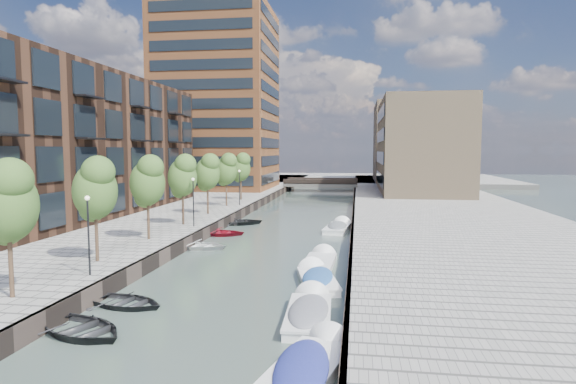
% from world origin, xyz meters
% --- Properties ---
extents(water, '(300.00, 300.00, 0.00)m').
position_xyz_m(water, '(0.00, 40.00, 0.00)').
color(water, '#38473F').
rests_on(water, ground).
extents(quay_left, '(60.00, 140.00, 1.00)m').
position_xyz_m(quay_left, '(-36.00, 40.00, 0.50)').
color(quay_left, gray).
rests_on(quay_left, ground).
extents(quay_right, '(20.00, 140.00, 1.00)m').
position_xyz_m(quay_right, '(16.00, 40.00, 0.50)').
color(quay_right, gray).
rests_on(quay_right, ground).
extents(quay_wall_left, '(0.25, 140.00, 1.00)m').
position_xyz_m(quay_wall_left, '(-6.10, 40.00, 0.50)').
color(quay_wall_left, '#332823').
rests_on(quay_wall_left, ground).
extents(quay_wall_right, '(0.25, 140.00, 1.00)m').
position_xyz_m(quay_wall_right, '(6.10, 40.00, 0.50)').
color(quay_wall_right, '#332823').
rests_on(quay_wall_right, ground).
extents(far_closure, '(80.00, 40.00, 1.00)m').
position_xyz_m(far_closure, '(0.00, 100.00, 0.50)').
color(far_closure, gray).
rests_on(far_closure, ground).
extents(apartment_block, '(8.00, 38.00, 14.00)m').
position_xyz_m(apartment_block, '(-20.00, 30.00, 8.00)').
color(apartment_block, '#321D13').
rests_on(apartment_block, quay_left).
extents(tower, '(18.00, 18.00, 30.00)m').
position_xyz_m(tower, '(-17.00, 65.00, 16.00)').
color(tower, '#9B572D').
rests_on(tower, quay_left).
extents(tan_block_near, '(12.00, 25.00, 14.00)m').
position_xyz_m(tan_block_near, '(16.00, 62.00, 8.00)').
color(tan_block_near, '#967C5C').
rests_on(tan_block_near, quay_right).
extents(tan_block_far, '(12.00, 20.00, 16.00)m').
position_xyz_m(tan_block_far, '(16.00, 88.00, 9.00)').
color(tan_block_far, '#967C5C').
rests_on(tan_block_far, quay_right).
extents(bridge, '(13.00, 6.00, 1.30)m').
position_xyz_m(bridge, '(0.00, 72.00, 1.39)').
color(bridge, gray).
rests_on(bridge, ground).
extents(tree_0, '(2.50, 2.50, 5.95)m').
position_xyz_m(tree_0, '(-8.50, 4.00, 5.31)').
color(tree_0, '#382619').
rests_on(tree_0, quay_left).
extents(tree_1, '(2.50, 2.50, 5.95)m').
position_xyz_m(tree_1, '(-8.50, 11.00, 5.31)').
color(tree_1, '#382619').
rests_on(tree_1, quay_left).
extents(tree_2, '(2.50, 2.50, 5.95)m').
position_xyz_m(tree_2, '(-8.50, 18.00, 5.31)').
color(tree_2, '#382619').
rests_on(tree_2, quay_left).
extents(tree_3, '(2.50, 2.50, 5.95)m').
position_xyz_m(tree_3, '(-8.50, 25.00, 5.31)').
color(tree_3, '#382619').
rests_on(tree_3, quay_left).
extents(tree_4, '(2.50, 2.50, 5.95)m').
position_xyz_m(tree_4, '(-8.50, 32.00, 5.31)').
color(tree_4, '#382619').
rests_on(tree_4, quay_left).
extents(tree_5, '(2.50, 2.50, 5.95)m').
position_xyz_m(tree_5, '(-8.50, 39.00, 5.31)').
color(tree_5, '#382619').
rests_on(tree_5, quay_left).
extents(tree_6, '(2.50, 2.50, 5.95)m').
position_xyz_m(tree_6, '(-8.50, 46.00, 5.31)').
color(tree_6, '#382619').
rests_on(tree_6, quay_left).
extents(lamp_0, '(0.24, 0.24, 4.12)m').
position_xyz_m(lamp_0, '(-7.20, 8.00, 3.51)').
color(lamp_0, black).
rests_on(lamp_0, quay_left).
extents(lamp_1, '(0.24, 0.24, 4.12)m').
position_xyz_m(lamp_1, '(-7.20, 24.00, 3.51)').
color(lamp_1, black).
rests_on(lamp_1, quay_left).
extents(lamp_2, '(0.24, 0.24, 4.12)m').
position_xyz_m(lamp_2, '(-7.20, 40.00, 3.51)').
color(lamp_2, black).
rests_on(lamp_2, quay_left).
extents(sloop_0, '(4.65, 3.82, 0.84)m').
position_xyz_m(sloop_0, '(-4.46, 6.42, 0.00)').
color(sloop_0, '#232426').
rests_on(sloop_0, ground).
extents(sloop_1, '(5.44, 4.81, 0.93)m').
position_xyz_m(sloop_1, '(-4.57, 2.82, 0.00)').
color(sloop_1, black).
rests_on(sloop_1, ground).
extents(sloop_2, '(4.47, 3.30, 0.90)m').
position_xyz_m(sloop_2, '(-5.40, 25.65, 0.00)').
color(sloop_2, maroon).
rests_on(sloop_2, ground).
extents(sloop_3, '(4.73, 3.57, 0.93)m').
position_xyz_m(sloop_3, '(-5.40, 19.77, 0.00)').
color(sloop_3, white).
rests_on(sloop_3, ground).
extents(sloop_4, '(5.56, 4.70, 0.98)m').
position_xyz_m(sloop_4, '(-5.23, 31.89, 0.00)').
color(sloop_4, black).
rests_on(sloop_4, ground).
extents(motorboat_0, '(3.25, 5.89, 1.86)m').
position_xyz_m(motorboat_0, '(4.90, 0.52, 0.23)').
color(motorboat_0, white).
rests_on(motorboat_0, ground).
extents(motorboat_1, '(2.11, 5.53, 1.82)m').
position_xyz_m(motorboat_1, '(4.40, 6.12, 0.22)').
color(motorboat_1, silver).
rests_on(motorboat_1, ground).
extents(motorboat_2, '(2.08, 5.41, 1.78)m').
position_xyz_m(motorboat_2, '(4.12, 15.93, 0.10)').
color(motorboat_2, white).
rests_on(motorboat_2, ground).
extents(motorboat_3, '(2.88, 5.52, 1.75)m').
position_xyz_m(motorboat_3, '(4.25, 11.73, 0.21)').
color(motorboat_3, white).
rests_on(motorboat_3, ground).
extents(motorboat_4, '(2.55, 5.72, 1.84)m').
position_xyz_m(motorboat_4, '(4.75, 29.86, 0.22)').
color(motorboat_4, white).
rests_on(motorboat_4, ground).
extents(car, '(1.84, 3.68, 1.20)m').
position_xyz_m(car, '(11.41, 62.97, 1.60)').
color(car, '#9C9FA1').
rests_on(car, quay_right).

